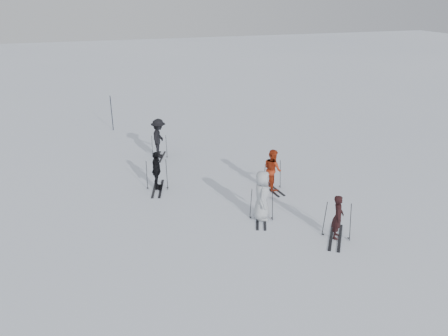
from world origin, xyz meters
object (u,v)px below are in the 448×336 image
Objects in this scene: skier_red at (273,170)px; skier_uphill_far at (159,139)px; skier_uphill_left at (157,171)px; skier_near_dark at (338,218)px; skier_grey at (262,196)px; piste_marker at (112,113)px.

skier_uphill_far is (-3.76, 5.08, 0.10)m from skier_red.
skier_uphill_far is (0.74, 3.65, 0.15)m from skier_uphill_left.
skier_near_dark is 2.70m from skier_grey.
skier_grey is 4.80m from skier_uphill_left.
skier_grey is at bearing -141.29° from skier_uphill_far.
skier_uphill_left is at bearing -170.74° from skier_uphill_far.
skier_grey reaches higher than skier_near_dark.
skier_uphill_left reaches higher than skier_near_dark.
skier_grey is at bearing -71.54° from piste_marker.
skier_grey is 13.24m from piste_marker.
skier_red is 0.89× the size of skier_uphill_far.
skier_near_dark is 0.83× the size of skier_grey.
piste_marker is (-1.82, 5.25, 0.06)m from skier_uphill_far.
skier_uphill_far is at bearing 30.40° from skier_red.
skier_grey is 7.68m from skier_uphill_far.
skier_uphill_left is (-4.50, 1.42, -0.05)m from skier_red.
skier_grey is (-1.39, -2.23, 0.07)m from skier_red.
skier_uphill_left is 8.97m from piste_marker.
piste_marker reaches higher than skier_uphill_far.
skier_uphill_far is (-4.24, 9.25, 0.19)m from skier_near_dark.
skier_near_dark is 4.21m from skier_red.
piste_marker is at bearing 21.88° from skier_uphill_left.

